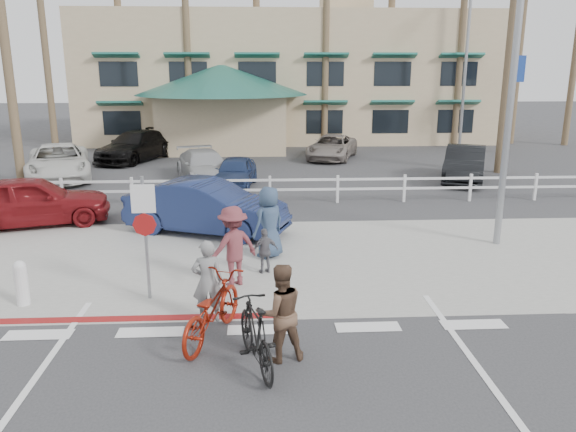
{
  "coord_description": "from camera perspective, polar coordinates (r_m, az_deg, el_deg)",
  "views": [
    {
      "loc": [
        0.01,
        -8.85,
        4.69
      ],
      "look_at": [
        0.65,
        3.13,
        1.5
      ],
      "focal_mm": 35.0,
      "sensor_mm": 36.0,
      "label": 1
    }
  ],
  "objects": [
    {
      "name": "car_white_sedan",
      "position": [
        16.37,
        -8.27,
        0.9
      ],
      "size": [
        4.98,
        3.24,
        1.55
      ],
      "primitive_type": "imported",
      "rotation": [
        0.0,
        0.0,
        1.2
      ],
      "color": "#17234C",
      "rests_on": "ground"
    },
    {
      "name": "lot_car_4",
      "position": [
        30.08,
        -15.2,
        6.87
      ],
      "size": [
        4.0,
        5.66,
        1.52
      ],
      "primitive_type": "imported",
      "rotation": [
        0.0,
        0.0,
        -0.4
      ],
      "color": "black",
      "rests_on": "ground"
    },
    {
      "name": "lot_car_1",
      "position": [
        23.8,
        -8.46,
        4.98
      ],
      "size": [
        3.1,
        4.88,
        1.32
      ],
      "primitive_type": "imported",
      "rotation": [
        0.0,
        0.0,
        0.3
      ],
      "color": "#A2A3A4",
      "rests_on": "ground"
    },
    {
      "name": "palm_2",
      "position": [
        35.91,
        -16.91,
        19.58
      ],
      "size": [
        4.0,
        4.0,
        16.0
      ],
      "primitive_type": null,
      "color": "#205424",
      "rests_on": "ground"
    },
    {
      "name": "bike_black",
      "position": [
        9.12,
        -3.29,
        -11.95
      ],
      "size": [
        1.02,
        1.98,
        1.15
      ],
      "primitive_type": "imported",
      "rotation": [
        0.0,
        0.0,
        3.41
      ],
      "color": "black",
      "rests_on": "ground"
    },
    {
      "name": "ground",
      "position": [
        10.01,
        -2.83,
        -13.05
      ],
      "size": [
        140.0,
        140.0,
        0.0
      ],
      "primitive_type": "plane",
      "color": "#333335"
    },
    {
      "name": "lot_car_0",
      "position": [
        26.02,
        -22.28,
        5.08
      ],
      "size": [
        4.01,
        5.91,
        1.5
      ],
      "primitive_type": "imported",
      "rotation": [
        0.0,
        0.0,
        0.31
      ],
      "color": "silver",
      "rests_on": "ground"
    },
    {
      "name": "rider_red",
      "position": [
        10.67,
        -8.18,
        -6.6
      ],
      "size": [
        0.64,
        0.47,
        1.61
      ],
      "primitive_type": "imported",
      "rotation": [
        0.0,
        0.0,
        3.29
      ],
      "color": "slate",
      "rests_on": "ground"
    },
    {
      "name": "bike_path",
      "position": [
        8.3,
        -2.75,
        -19.51
      ],
      "size": [
        12.0,
        16.0,
        0.01
      ],
      "primitive_type": "cube",
      "color": "#333335",
      "rests_on": "ground"
    },
    {
      "name": "curb_red",
      "position": [
        11.49,
        -18.24,
        -9.95
      ],
      "size": [
        7.0,
        0.25,
        0.02
      ],
      "primitive_type": "cube",
      "color": "maroon",
      "rests_on": "ground"
    },
    {
      "name": "lot_car_5",
      "position": [
        29.76,
        4.49,
        6.99
      ],
      "size": [
        3.41,
        4.9,
        1.24
      ],
      "primitive_type": "imported",
      "rotation": [
        0.0,
        0.0,
        -0.33
      ],
      "color": "gray",
      "rests_on": "ground"
    },
    {
      "name": "lot_car_3",
      "position": [
        24.9,
        17.53,
        5.08
      ],
      "size": [
        3.16,
        4.76,
        1.48
      ],
      "primitive_type": "imported",
      "rotation": [
        0.0,
        0.0,
        -0.39
      ],
      "color": "black",
      "rests_on": "ground"
    },
    {
      "name": "palm_11",
      "position": [
        27.26,
        21.97,
        18.74
      ],
      "size": [
        4.0,
        4.0,
        14.0
      ],
      "primitive_type": null,
      "color": "#205424",
      "rests_on": "ground"
    },
    {
      "name": "rail_fence",
      "position": [
        19.8,
        -1.55,
        2.67
      ],
      "size": [
        29.4,
        0.16,
        1.0
      ],
      "primitive_type": null,
      "color": "silver",
      "rests_on": "ground"
    },
    {
      "name": "rider_black",
      "position": [
        9.24,
        -0.81,
        -9.78
      ],
      "size": [
        0.94,
        0.81,
        1.66
      ],
      "primitive_type": "imported",
      "rotation": [
        0.0,
        0.0,
        3.39
      ],
      "color": "brown",
      "rests_on": "ground"
    },
    {
      "name": "palm_8",
      "position": [
        38.44,
        22.73,
        18.0
      ],
      "size": [
        4.0,
        4.0,
        15.0
      ],
      "primitive_type": null,
      "color": "#205424",
      "rests_on": "ground"
    },
    {
      "name": "palm_3",
      "position": [
        34.16,
        -10.3,
        18.55
      ],
      "size": [
        4.0,
        4.0,
        14.0
      ],
      "primitive_type": null,
      "color": "#205424",
      "rests_on": "ground"
    },
    {
      "name": "pedestrian_child",
      "position": [
        13.1,
        -2.34,
        -3.57
      ],
      "size": [
        0.69,
        0.46,
        1.09
      ],
      "primitive_type": "imported",
      "rotation": [
        0.0,
        0.0,
        3.48
      ],
      "color": "#5E5C63",
      "rests_on": "ground"
    },
    {
      "name": "palm_4",
      "position": [
        34.96,
        -3.22,
        19.48
      ],
      "size": [
        4.0,
        4.0,
        15.0
      ],
      "primitive_type": null,
      "color": "#205424",
      "rests_on": "ground"
    },
    {
      "name": "palm_7",
      "position": [
        35.98,
        17.31,
        17.94
      ],
      "size": [
        4.0,
        4.0,
        14.0
      ],
      "primitive_type": null,
      "color": "#205424",
      "rests_on": "ground"
    },
    {
      "name": "building",
      "position": [
        39.91,
        -0.18,
        16.27
      ],
      "size": [
        28.0,
        16.0,
        11.3
      ],
      "primitive_type": null,
      "color": "#C6AD87",
      "rests_on": "ground"
    },
    {
      "name": "streetlight_1",
      "position": [
        34.97,
        17.59,
        14.33
      ],
      "size": [
        0.6,
        2.0,
        9.5
      ],
      "primitive_type": null,
      "color": "gray",
      "rests_on": "ground"
    },
    {
      "name": "pedestrian_a",
      "position": [
        12.32,
        -5.6,
        -3.09
      ],
      "size": [
        1.34,
        1.18,
        1.8
      ],
      "primitive_type": "imported",
      "rotation": [
        0.0,
        0.0,
        3.7
      ],
      "color": "brown",
      "rests_on": "ground"
    },
    {
      "name": "sidewalk_plaza",
      "position": [
        14.14,
        -2.92,
        -4.46
      ],
      "size": [
        22.0,
        7.0,
        0.01
      ],
      "primitive_type": "cube",
      "color": "gray",
      "rests_on": "ground"
    },
    {
      "name": "palm_5",
      "position": [
        34.13,
        3.88,
        17.9
      ],
      "size": [
        4.0,
        4.0,
        13.0
      ],
      "primitive_type": null,
      "color": "#205424",
      "rests_on": "ground"
    },
    {
      "name": "bollard_0",
      "position": [
        12.59,
        -25.45,
        -6.17
      ],
      "size": [
        0.26,
        0.26,
        0.95
      ],
      "primitive_type": null,
      "color": "silver",
      "rests_on": "ground"
    },
    {
      "name": "palm_6",
      "position": [
        35.95,
        10.52,
        20.74
      ],
      "size": [
        4.0,
        4.0,
        17.0
      ],
      "primitive_type": null,
      "color": "#205424",
      "rests_on": "ground"
    },
    {
      "name": "palm_1",
      "position": [
        35.96,
        -23.57,
        16.6
      ],
      "size": [
        4.0,
        4.0,
        13.0
      ],
      "primitive_type": null,
      "color": "#205424",
      "rests_on": "ground"
    },
    {
      "name": "cross_street",
      "position": [
        17.97,
        -2.96,
        -0.24
      ],
      "size": [
        40.0,
        5.0,
        0.01
      ],
      "primitive_type": "cube",
      "color": "#333335",
      "rests_on": "ground"
    },
    {
      "name": "streetlight_0",
      "position": [
        15.75,
        21.91,
        13.17
      ],
      "size": [
        0.6,
        2.0,
        9.0
      ],
      "primitive_type": null,
      "color": "gray",
      "rests_on": "ground"
    },
    {
      "name": "pedestrian_b",
      "position": [
        14.08,
        -1.93,
        -0.66
      ],
      "size": [
        1.06,
        1.03,
        1.83
      ],
      "primitive_type": "imported",
      "rotation": [
        0.0,
        0.0,
        3.86
      ],
      "color": "#2E415D",
      "rests_on": "ground"
    },
    {
      "name": "info_sign",
      "position": [
        33.92,
        21.73,
        10.67
      ],
      "size": [
        1.2,
        0.16,
        5.6
      ],
      "primitive_type": null,
      "color": "navy",
      "rests_on": "ground"
    },
    {
      "name": "parking_lot",
      "position": [
        27.25,
        -3.02,
        4.97
      ],
      "size": [
        50.0,
        16.0,
        0.01
      ],
      "primitive_type": "cube",
      "color": "#333335",
      "rests_on": "ground"
    },
    {
      "name": "sign_post",
      "position": [
        11.74,
        -14.27,
        -1.59
      ],
      "size": [
        0.5,
        0.1,
        2.9
      ],
      "primitive_type": null,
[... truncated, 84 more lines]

